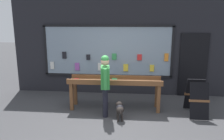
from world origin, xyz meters
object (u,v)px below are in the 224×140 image
at_px(display_table_main, 115,84).
at_px(person_browsing, 105,81).
at_px(sandwich_board_sign, 197,97).
at_px(small_dog, 120,109).

bearing_deg(display_table_main, person_browsing, -112.10).
xyz_separation_m(person_browsing, sandwich_board_sign, (2.42, 0.31, -0.47)).
distance_m(person_browsing, small_dog, 0.79).
xyz_separation_m(person_browsing, small_dog, (0.39, -0.19, -0.66)).
bearing_deg(display_table_main, sandwich_board_sign, -5.56).
relative_size(small_dog, sandwich_board_sign, 0.57).
bearing_deg(small_dog, person_browsing, 55.14).
bearing_deg(person_browsing, small_dog, -124.06).
distance_m(display_table_main, small_dog, 0.86).
height_order(small_dog, sandwich_board_sign, sandwich_board_sign).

